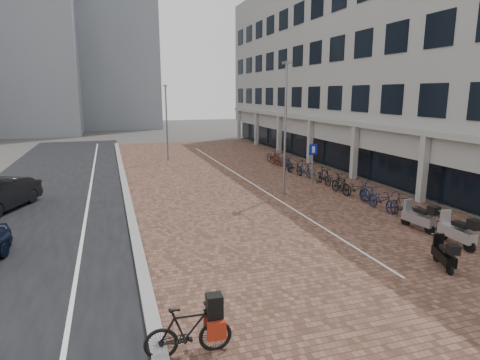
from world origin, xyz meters
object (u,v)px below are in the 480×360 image
(car_dark, at_px, (0,195))
(hero_bike, at_px, (188,330))
(scooter_front, at_px, (419,216))
(scooter_back, at_px, (457,230))
(scooter_mid, at_px, (444,253))
(parking_sign, at_px, (313,160))

(car_dark, height_order, hero_bike, car_dark)
(car_dark, distance_m, scooter_front, 18.35)
(scooter_front, bearing_deg, scooter_back, -94.63)
(scooter_mid, xyz_separation_m, scooter_back, (1.86, 1.38, 0.11))
(scooter_back, bearing_deg, scooter_front, 93.63)
(car_dark, bearing_deg, scooter_back, -8.73)
(scooter_front, bearing_deg, car_dark, 147.43)
(car_dark, height_order, parking_sign, parking_sign)
(scooter_mid, height_order, scooter_back, scooter_back)
(scooter_front, xyz_separation_m, scooter_mid, (-1.81, -3.24, -0.09))
(hero_bike, height_order, scooter_mid, hero_bike)
(scooter_front, bearing_deg, scooter_mid, -125.42)
(hero_bike, distance_m, scooter_front, 11.40)
(car_dark, distance_m, scooter_back, 19.30)
(car_dark, bearing_deg, parking_sign, 17.01)
(scooter_mid, bearing_deg, car_dark, 163.85)
(scooter_mid, xyz_separation_m, parking_sign, (0.58, 9.92, 1.35))
(scooter_front, height_order, scooter_mid, scooter_front)
(scooter_back, distance_m, parking_sign, 8.73)
(car_dark, relative_size, parking_sign, 1.64)
(scooter_back, xyz_separation_m, parking_sign, (-1.29, 8.54, 1.24))
(car_dark, height_order, scooter_back, car_dark)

